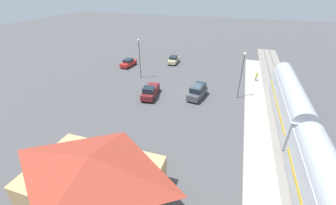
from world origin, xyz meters
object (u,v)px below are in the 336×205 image
at_px(suv_charcoal, 198,91).
at_px(sedan_red, 128,63).
at_px(pedestrian_on_platform, 256,76).
at_px(light_pole_lot_center, 139,54).
at_px(sedan_tan, 174,60).
at_px(pickup_maroon, 150,91).
at_px(passenger_train, 304,137).
at_px(light_pole_near_platform, 242,70).
at_px(station_building, 93,177).

xyz_separation_m(suv_charcoal, sedan_red, (18.20, -10.40, -0.27)).
bearing_deg(pedestrian_on_platform, light_pole_lot_center, 12.24).
height_order(sedan_tan, pickup_maroon, pickup_maroon).
xyz_separation_m(passenger_train, pickup_maroon, (20.88, -8.52, -1.83)).
bearing_deg(light_pole_near_platform, passenger_train, 118.25).
bearing_deg(sedan_tan, sedan_red, 30.13).
relative_size(passenger_train, suv_charcoal, 7.06).
bearing_deg(suv_charcoal, passenger_train, 141.25).
bearing_deg(light_pole_near_platform, light_pole_lot_center, -9.20).
bearing_deg(passenger_train, pedestrian_on_platform, -79.80).
relative_size(suv_charcoal, pickup_maroon, 0.92).
relative_size(passenger_train, pickup_maroon, 6.52).
distance_m(station_building, sedan_red, 34.90).
distance_m(passenger_train, pickup_maroon, 22.62).
height_order(station_building, light_pole_lot_center, light_pole_lot_center).
bearing_deg(pickup_maroon, suv_charcoal, -164.51).
relative_size(passenger_train, sedan_red, 7.83).
distance_m(passenger_train, sedan_red, 37.89).
height_order(pedestrian_on_platform, sedan_red, pedestrian_on_platform).
relative_size(suv_charcoal, sedan_tan, 1.13).
bearing_deg(pedestrian_on_platform, suv_charcoal, 46.17).
xyz_separation_m(pedestrian_on_platform, sedan_red, (27.75, -0.46, -0.40)).
bearing_deg(sedan_tan, pickup_maroon, 94.16).
bearing_deg(light_pole_lot_center, pickup_maroon, 125.04).
xyz_separation_m(station_building, suv_charcoal, (-4.75, -21.76, -1.39)).
bearing_deg(station_building, sedan_tan, -83.64).
bearing_deg(suv_charcoal, sedan_red, -29.75).
distance_m(passenger_train, light_pole_lot_center, 30.43).
bearing_deg(station_building, suv_charcoal, -102.31).
bearing_deg(suv_charcoal, pedestrian_on_platform, -133.83).
height_order(suv_charcoal, pickup_maroon, suv_charcoal).
bearing_deg(pickup_maroon, light_pole_near_platform, -163.65).
xyz_separation_m(suv_charcoal, sedan_tan, (8.93, -15.79, -0.27)).
distance_m(station_building, suv_charcoal, 22.31).
bearing_deg(passenger_train, light_pole_lot_center, -31.26).
distance_m(suv_charcoal, sedan_red, 20.97).
bearing_deg(sedan_red, station_building, 112.71).
relative_size(sedan_tan, light_pole_near_platform, 0.59).
bearing_deg(sedan_tan, passenger_train, 130.01).
relative_size(station_building, sedan_red, 2.48).
bearing_deg(sedan_tan, suv_charcoal, 119.49).
bearing_deg(passenger_train, suv_charcoal, -38.75).
relative_size(pedestrian_on_platform, suv_charcoal, 0.33).
distance_m(pedestrian_on_platform, light_pole_lot_center, 23.05).
bearing_deg(pickup_maroon, light_pole_lot_center, -54.96).
xyz_separation_m(suv_charcoal, pickup_maroon, (7.63, 2.11, -0.12)).
distance_m(sedan_tan, light_pole_lot_center, 12.00).
bearing_deg(light_pole_lot_center, sedan_tan, -109.46).
bearing_deg(sedan_red, passenger_train, 146.22).
xyz_separation_m(pedestrian_on_platform, sedan_tan, (18.48, -5.84, -0.40)).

